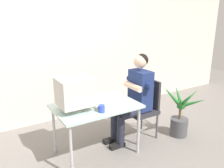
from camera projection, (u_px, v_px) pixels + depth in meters
ground_plane at (97, 152)px, 3.31m from camera, size 12.00×12.00×0.00m
wall_back at (73, 36)px, 4.17m from camera, size 8.00×0.10×3.00m
desk at (96, 109)px, 3.12m from camera, size 1.11×0.73×0.72m
crt_monitor at (75, 92)px, 2.88m from camera, size 0.43×0.37×0.42m
keyboard at (97, 105)px, 3.07m from camera, size 0.17×0.43×0.03m
office_chair at (144, 106)px, 3.64m from camera, size 0.43×0.43×0.92m
person_seated at (135, 95)px, 3.48m from camera, size 0.70×0.55×1.34m
potted_plant at (180, 114)px, 3.69m from camera, size 0.63×0.66×0.82m
desk_mug at (102, 109)px, 2.86m from camera, size 0.08×0.09×0.09m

